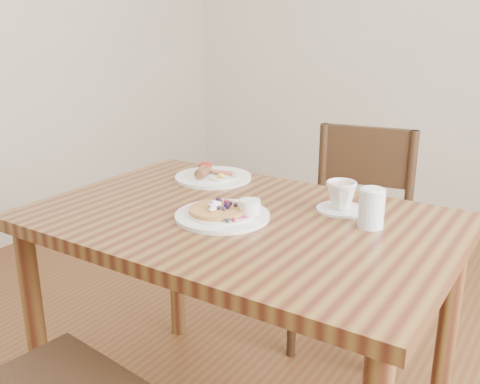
{
  "coord_description": "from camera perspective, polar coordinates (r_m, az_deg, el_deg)",
  "views": [
    {
      "loc": [
        0.79,
        -1.21,
        1.28
      ],
      "look_at": [
        0.0,
        0.0,
        0.82
      ],
      "focal_mm": 40.0,
      "sensor_mm": 36.0,
      "label": 1
    }
  ],
  "objects": [
    {
      "name": "teacup_saucer",
      "position": [
        1.59,
        10.71,
        -0.58
      ],
      "size": [
        0.14,
        0.14,
        0.09
      ],
      "color": "white",
      "rests_on": "dining_table"
    },
    {
      "name": "breakfast_plate",
      "position": [
        1.9,
        -3.0,
        1.74
      ],
      "size": [
        0.27,
        0.27,
        0.04
      ],
      "color": "white",
      "rests_on": "dining_table"
    },
    {
      "name": "water_glass",
      "position": [
        1.48,
        13.84,
        -1.7
      ],
      "size": [
        0.07,
        0.07,
        0.11
      ],
      "primitive_type": "cylinder",
      "color": "silver",
      "rests_on": "dining_table"
    },
    {
      "name": "dining_table",
      "position": [
        1.58,
        0.0,
        -5.85
      ],
      "size": [
        1.2,
        0.8,
        0.75
      ],
      "color": "brown",
      "rests_on": "ground"
    },
    {
      "name": "chair_far",
      "position": [
        2.2,
        12.23,
        -3.78
      ],
      "size": [
        0.48,
        0.48,
        0.88
      ],
      "rotation": [
        0.0,
        0.0,
        3.31
      ],
      "color": "#352113",
      "rests_on": "ground"
    },
    {
      "name": "pancake_plate",
      "position": [
        1.52,
        -1.74,
        -2.26
      ],
      "size": [
        0.27,
        0.27,
        0.06
      ],
      "color": "white",
      "rests_on": "dining_table"
    }
  ]
}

